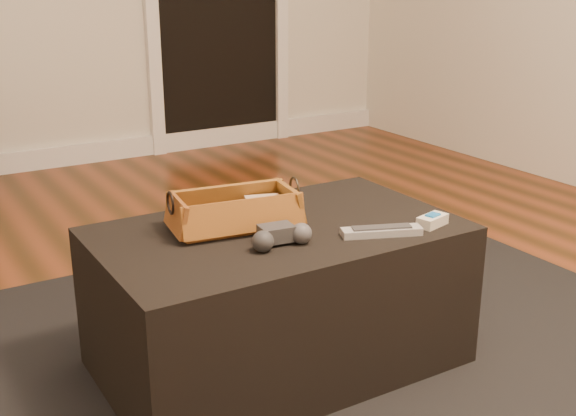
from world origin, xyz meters
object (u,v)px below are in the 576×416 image
ottoman (278,296)px  silver_remote (382,231)px  wicker_basket (235,213)px  game_controller (280,236)px  cream_gadget (432,220)px  tv_remote (230,222)px

ottoman → silver_remote: (0.21, -0.19, 0.22)m
wicker_basket → game_controller: size_ratio=2.24×
game_controller → cream_gadget: (0.44, -0.09, -0.01)m
tv_remote → game_controller: bearing=-70.1°
game_controller → cream_gadget: 0.45m
ottoman → game_controller: bearing=-118.3°
ottoman → game_controller: 0.27m
tv_remote → silver_remote: size_ratio=0.86×
game_controller → ottoman: bearing=61.7°
wicker_basket → cream_gadget: 0.55m
wicker_basket → game_controller: (0.04, -0.18, -0.01)m
game_controller → silver_remote: (0.27, -0.07, -0.02)m
tv_remote → silver_remote: bearing=-34.9°
wicker_basket → cream_gadget: wicker_basket is taller
ottoman → cream_gadget: 0.49m
game_controller → silver_remote: 0.28m
silver_remote → cream_gadget: bearing=-4.6°
wicker_basket → cream_gadget: (0.48, -0.27, -0.03)m
ottoman → cream_gadget: cream_gadget is taller
ottoman → silver_remote: bearing=-42.9°
ottoman → silver_remote: silver_remote is taller
cream_gadget → wicker_basket: bearing=150.3°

